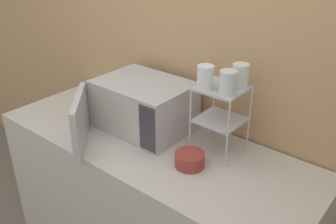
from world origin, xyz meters
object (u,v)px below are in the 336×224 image
object	(u,v)px
glass_front_left	(205,77)
glass_back_right	(240,76)
microwave	(140,106)
bowl	(190,160)
dish_rack	(221,106)
glass_front_right	(228,83)

from	to	relation	value
glass_front_left	glass_back_right	bearing A→B (deg)	46.96
glass_front_left	glass_back_right	distance (m)	0.17
microwave	glass_back_right	world-z (taller)	glass_back_right
glass_front_left	bowl	distance (m)	0.41
dish_rack	glass_front_left	bearing A→B (deg)	-132.26
dish_rack	glass_front_left	size ratio (longest dim) A/B	3.07
bowl	glass_back_right	bearing A→B (deg)	72.40
glass_front_left	glass_front_right	bearing A→B (deg)	3.60
microwave	dish_rack	distance (m)	0.49
dish_rack	microwave	bearing A→B (deg)	-170.09
microwave	bowl	xyz separation A→B (m)	(0.44, -0.13, -0.11)
microwave	glass_front_left	xyz separation A→B (m)	(0.41, 0.02, 0.27)
dish_rack	glass_front_right	bearing A→B (deg)	-42.50
glass_back_right	bowl	bearing A→B (deg)	-107.60
microwave	glass_back_right	distance (m)	0.61
dish_rack	glass_front_left	xyz separation A→B (m)	(-0.06, -0.06, 0.16)
microwave	dish_rack	bearing A→B (deg)	9.91
dish_rack	bowl	xyz separation A→B (m)	(-0.03, -0.21, -0.22)
glass_front_left	bowl	bearing A→B (deg)	-78.83
dish_rack	bowl	world-z (taller)	dish_rack
glass_front_right	bowl	size ratio (longest dim) A/B	0.78
microwave	glass_front_left	bearing A→B (deg)	2.64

